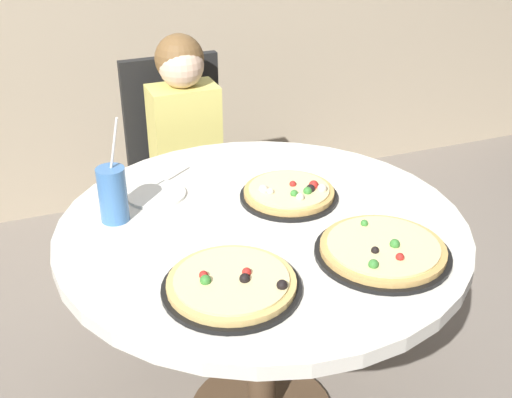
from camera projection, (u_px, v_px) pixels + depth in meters
name	position (u px, v px, depth m)	size (l,w,h in m)	color
dining_table	(262.00, 254.00, 1.86)	(1.15, 1.15, 0.75)	silver
chair_wooden	(180.00, 162.00, 2.68)	(0.41, 0.41, 0.95)	black
diner_child	(193.00, 191.00, 2.56)	(0.26, 0.41, 1.08)	#3F4766
pizza_veggie	(289.00, 193.00, 1.93)	(0.29, 0.29, 0.05)	black
pizza_cheese	(383.00, 250.00, 1.66)	(0.35, 0.35, 0.05)	black
pizza_pepperoni	(232.00, 284.00, 1.53)	(0.34, 0.34, 0.05)	black
soda_cup	(113.00, 194.00, 1.79)	(0.08, 0.08, 0.31)	#3F72B2
plate_small	(156.00, 194.00, 1.95)	(0.18, 0.18, 0.01)	white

